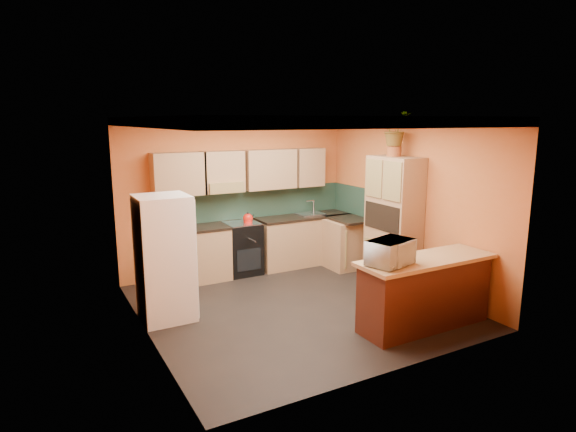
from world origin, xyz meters
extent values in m
plane|color=black|center=(0.00, 0.00, 0.00)|extent=(4.20, 4.20, 0.00)
cube|color=white|center=(0.00, 0.00, 2.70)|extent=(4.20, 4.20, 0.04)
cube|color=#CB6D36|center=(0.00, 2.10, 1.35)|extent=(4.20, 0.04, 2.70)
cube|color=#CB6D36|center=(0.00, -2.10, 1.35)|extent=(4.20, 0.04, 2.70)
cube|color=#CB6D36|center=(-2.10, 0.00, 1.35)|extent=(0.04, 4.20, 2.70)
cube|color=#CB6D36|center=(2.10, 0.00, 1.35)|extent=(0.04, 4.20, 2.70)
cube|color=#1F3A2C|center=(0.25, 2.09, 1.19)|extent=(3.70, 0.02, 0.53)
cube|color=#1F3A2C|center=(2.09, 1.40, 1.19)|extent=(0.02, 1.40, 0.53)
cube|color=tan|center=(0.10, 1.93, 1.80)|extent=(3.10, 0.34, 0.70)
cylinder|color=white|center=(0.00, 0.60, 2.66)|extent=(0.26, 0.26, 0.06)
cube|color=tan|center=(0.56, 1.80, 0.44)|extent=(3.65, 0.60, 0.88)
cube|color=black|center=(0.56, 1.80, 0.90)|extent=(3.65, 0.62, 0.04)
cube|color=black|center=(-0.06, 1.80, 0.46)|extent=(0.58, 0.58, 0.91)
cube|color=silver|center=(1.34, 1.80, 0.94)|extent=(0.48, 0.40, 0.03)
cube|color=tan|center=(1.80, 1.20, 0.44)|extent=(0.60, 0.80, 0.88)
cube|color=black|center=(1.80, 1.20, 0.90)|extent=(0.62, 0.80, 0.04)
cube|color=white|center=(-1.75, 0.48, 0.85)|extent=(0.68, 0.66, 1.70)
cube|color=tan|center=(1.85, 0.08, 1.05)|extent=(0.48, 0.90, 2.10)
cylinder|color=brown|center=(1.85, 0.13, 2.18)|extent=(0.22, 0.22, 0.16)
imported|color=tan|center=(1.85, 0.13, 2.52)|extent=(0.51, 0.46, 0.53)
cube|color=#541D13|center=(1.13, -1.40, 0.44)|extent=(1.80, 0.55, 0.88)
cube|color=tan|center=(1.13, -1.40, 0.91)|extent=(1.90, 0.65, 0.05)
imported|color=white|center=(0.52, -1.40, 1.09)|extent=(0.65, 0.53, 0.31)
camera|label=1|loc=(-3.27, -5.74, 2.67)|focal=30.00mm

